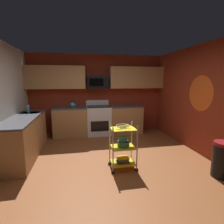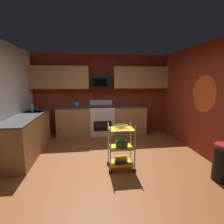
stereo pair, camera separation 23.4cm
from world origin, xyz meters
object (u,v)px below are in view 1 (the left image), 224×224
(fruit_bowl, at_px, (123,126))
(mixing_bowl_large, at_px, (123,144))
(kettle, at_px, (73,105))
(oven_range, at_px, (99,120))
(mixing_bowl_small, at_px, (123,139))
(book_stack, at_px, (123,160))
(dish_soap_bottle, at_px, (28,109))
(microwave, at_px, (98,82))
(rolling_cart, at_px, (123,147))
(trash_can, at_px, (222,160))

(fruit_bowl, height_order, mixing_bowl_large, fruit_bowl)
(kettle, bearing_deg, oven_range, 0.27)
(mixing_bowl_small, height_order, book_stack, mixing_bowl_small)
(oven_range, xyz_separation_m, dish_soap_bottle, (-1.92, -0.80, 0.54))
(mixing_bowl_large, height_order, book_stack, mixing_bowl_large)
(book_stack, bearing_deg, oven_range, 94.82)
(mixing_bowl_large, relative_size, book_stack, 0.95)
(microwave, xyz_separation_m, kettle, (-0.80, -0.11, -0.70))
(rolling_cart, distance_m, mixing_bowl_large, 0.07)
(microwave, xyz_separation_m, trash_can, (1.91, -3.17, -1.37))
(mixing_bowl_large, height_order, kettle, kettle)
(fruit_bowl, height_order, mixing_bowl_small, fruit_bowl)
(oven_range, bearing_deg, rolling_cart, -85.18)
(oven_range, height_order, kettle, kettle)
(rolling_cart, bearing_deg, mixing_bowl_small, -84.78)
(dish_soap_bottle, bearing_deg, oven_range, 22.56)
(dish_soap_bottle, bearing_deg, microwave, 25.18)
(dish_soap_bottle, bearing_deg, mixing_bowl_large, -37.41)
(book_stack, bearing_deg, kettle, 112.64)
(oven_range, height_order, rolling_cart, oven_range)
(oven_range, distance_m, trash_can, 3.61)
(rolling_cart, xyz_separation_m, dish_soap_bottle, (-2.12, 1.63, 0.57))
(fruit_bowl, relative_size, trash_can, 0.41)
(microwave, relative_size, fruit_bowl, 2.57)
(book_stack, bearing_deg, fruit_bowl, -90.00)
(fruit_bowl, height_order, trash_can, fruit_bowl)
(fruit_bowl, distance_m, mixing_bowl_small, 0.26)
(mixing_bowl_large, distance_m, dish_soap_bottle, 2.73)
(microwave, bearing_deg, dish_soap_bottle, -154.82)
(kettle, bearing_deg, microwave, 7.68)
(mixing_bowl_large, relative_size, trash_can, 0.38)
(kettle, bearing_deg, rolling_cart, -67.36)
(microwave, bearing_deg, mixing_bowl_large, -85.13)
(microwave, distance_m, fruit_bowl, 2.67)
(rolling_cart, relative_size, trash_can, 1.39)
(book_stack, relative_size, kettle, 1.00)
(mixing_bowl_large, bearing_deg, trash_can, -20.78)
(mixing_bowl_small, bearing_deg, trash_can, -20.38)
(oven_range, relative_size, trash_can, 1.67)
(microwave, bearing_deg, rolling_cart, -85.36)
(rolling_cart, relative_size, fruit_bowl, 3.36)
(mixing_bowl_large, relative_size, mixing_bowl_small, 1.38)
(mixing_bowl_small, bearing_deg, oven_range, 94.83)
(mixing_bowl_small, distance_m, dish_soap_bottle, 2.71)
(mixing_bowl_small, distance_m, book_stack, 0.44)
(microwave, distance_m, rolling_cart, 2.83)
(mixing_bowl_large, distance_m, book_stack, 0.34)
(rolling_cart, bearing_deg, dish_soap_bottle, 142.46)
(oven_range, bearing_deg, microwave, 90.26)
(microwave, height_order, fruit_bowl, microwave)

